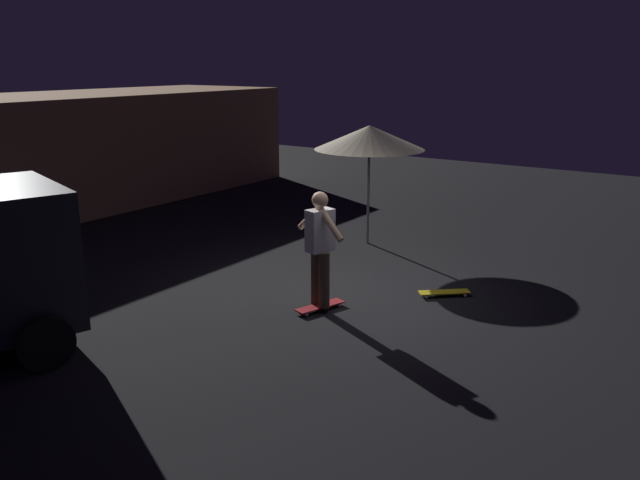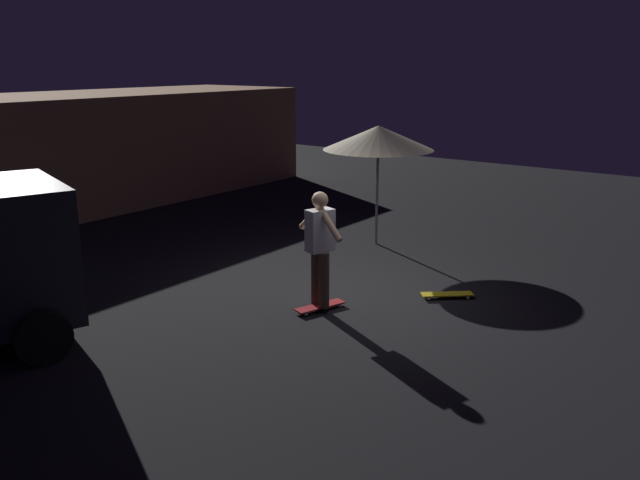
# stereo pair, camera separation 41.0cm
# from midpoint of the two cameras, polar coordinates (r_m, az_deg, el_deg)

# --- Properties ---
(ground_plane) EXTENTS (28.00, 28.00, 0.00)m
(ground_plane) POSITION_cam_midpoint_polar(r_m,az_deg,el_deg) (10.06, 1.68, -4.90)
(ground_plane) COLOR black
(low_building) EXTENTS (13.78, 3.78, 2.69)m
(low_building) POSITION_cam_midpoint_polar(r_m,az_deg,el_deg) (16.97, -24.14, 6.83)
(low_building) COLOR #AD7F56
(low_building) RESTS_ON ground_plane
(patio_umbrella) EXTENTS (2.10, 2.10, 2.30)m
(patio_umbrella) POSITION_cam_midpoint_polar(r_m,az_deg,el_deg) (12.52, 3.39, 8.90)
(patio_umbrella) COLOR slate
(patio_umbrella) RESTS_ON ground_plane
(skateboard_ridden) EXTENTS (0.80, 0.43, 0.07)m
(skateboard_ridden) POSITION_cam_midpoint_polar(r_m,az_deg,el_deg) (9.49, -1.25, -5.81)
(skateboard_ridden) COLOR #AD1E23
(skateboard_ridden) RESTS_ON ground_plane
(skateboard_spare) EXTENTS (0.66, 0.72, 0.07)m
(skateboard_spare) POSITION_cam_midpoint_polar(r_m,az_deg,el_deg) (10.18, 9.66, -4.54)
(skateboard_spare) COLOR gold
(skateboard_spare) RESTS_ON ground_plane
(skater) EXTENTS (0.43, 0.96, 1.67)m
(skater) POSITION_cam_midpoint_polar(r_m,az_deg,el_deg) (9.18, -1.28, -0.09)
(skater) COLOR brown
(skater) RESTS_ON skateboard_ridden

